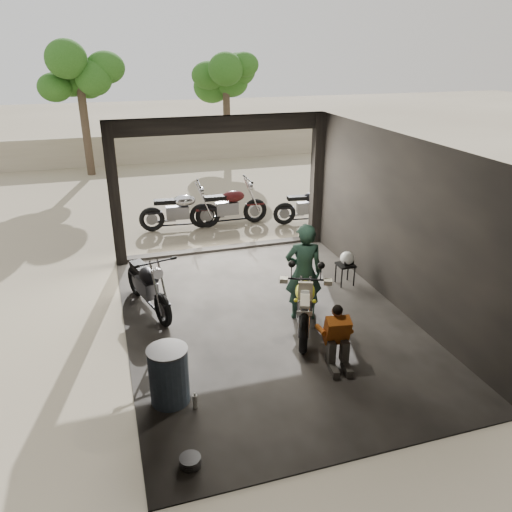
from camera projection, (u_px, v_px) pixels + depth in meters
ground at (267, 320)px, 9.10m from camera, size 80.00×80.00×0.00m
garage at (258, 244)px, 9.08m from camera, size 7.00×7.13×3.20m
boundary_wall at (163, 148)px, 21.18m from camera, size 18.00×0.30×1.20m
tree_left at (77, 64)px, 17.72m from camera, size 2.20×2.20×5.60m
tree_right at (226, 73)px, 20.79m from camera, size 2.20×2.20×5.00m
main_bike at (305, 297)px, 8.58m from camera, size 1.45×2.03×1.25m
left_bike at (147, 281)px, 9.23m from camera, size 1.16×1.88×1.18m
outside_bike_a at (179, 207)px, 13.30m from camera, size 1.95×0.95×1.27m
outside_bike_b at (229, 203)px, 13.63m from camera, size 1.91×0.79×1.29m
outside_bike_c at (309, 203)px, 13.80m from camera, size 1.84×0.94×1.19m
rider at (304, 273)px, 8.81m from camera, size 0.76×0.59×1.83m
mechanic at (339, 340)px, 7.57m from camera, size 0.59×0.74×0.97m
stool at (345, 267)px, 10.27m from camera, size 0.34×0.34×0.47m
helmet at (347, 258)px, 10.18m from camera, size 0.29×0.31×0.27m
oil_drum at (169, 376)px, 6.85m from camera, size 0.58×0.58×0.85m
sign_post at (328, 177)px, 12.75m from camera, size 0.75×0.08×2.26m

